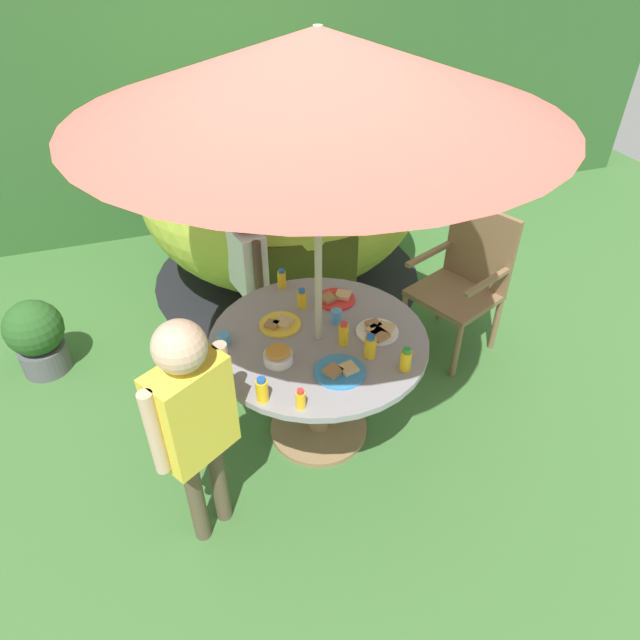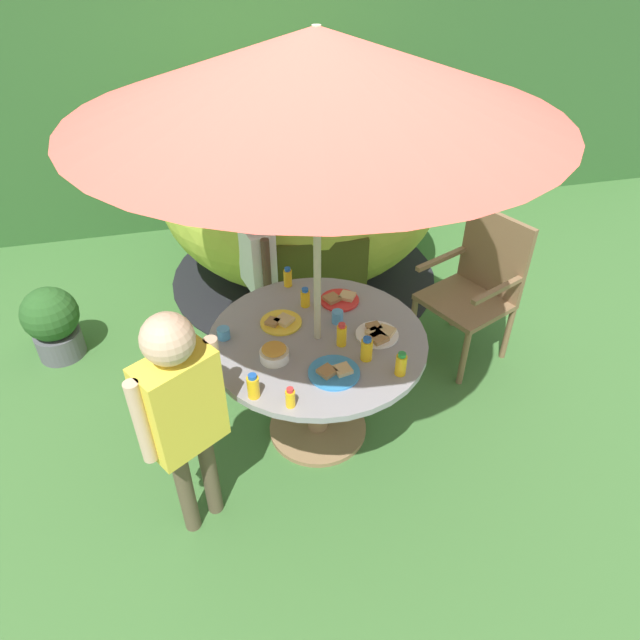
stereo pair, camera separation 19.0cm
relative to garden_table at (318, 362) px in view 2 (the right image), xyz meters
name	(u,v)px [view 2 (the right image)]	position (x,y,z in m)	size (l,w,h in m)	color
ground_plane	(318,430)	(0.00, 0.00, -0.54)	(10.00, 10.00, 0.02)	#3D6B33
hedge_backdrop	(237,97)	(0.00, 3.13, 0.54)	(9.00, 0.70, 2.15)	#33602D
garden_table	(318,362)	(0.00, 0.00, 0.00)	(1.14, 1.14, 0.70)	#93704C
patio_umbrella	(317,73)	(0.00, 0.00, 1.45)	(1.99, 1.99, 2.15)	#B7AD8C
wooden_chair	(477,282)	(1.19, 0.50, 0.01)	(0.63, 0.64, 0.98)	brown
dome_tent	(302,186)	(0.30, 1.71, 0.25)	(2.31, 2.31, 1.57)	#B2C63F
potted_plant	(53,322)	(-1.55, 1.09, -0.25)	(0.36, 0.36, 0.52)	#595960
child_in_white_shirt	(257,258)	(-0.18, 0.87, 0.17)	(0.21, 0.37, 1.10)	#3F3F47
child_in_yellow_shirt	(181,404)	(-0.70, -0.43, 0.28)	(0.38, 0.33, 1.27)	brown
snack_bowl	(274,353)	(-0.25, -0.12, 0.21)	(0.14, 0.14, 0.08)	white
plate_near_right	(281,322)	(-0.16, 0.16, 0.18)	(0.22, 0.22, 0.03)	yellow
plate_front_edge	(334,372)	(0.01, -0.29, 0.18)	(0.25, 0.25, 0.03)	#338CD8
plate_mid_left	(378,334)	(0.31, -0.06, 0.18)	(0.22, 0.22, 0.03)	white
plate_mid_right	(340,299)	(0.20, 0.29, 0.18)	(0.22, 0.22, 0.03)	red
juice_bottle_near_left	(288,277)	(-0.05, 0.51, 0.23)	(0.05, 0.05, 0.12)	yellow
juice_bottle_far_left	(290,398)	(-0.23, -0.45, 0.22)	(0.04, 0.04, 0.10)	yellow
juice_bottle_far_right	(305,298)	(0.00, 0.29, 0.22)	(0.05, 0.05, 0.11)	yellow
juice_bottle_center_front	(367,349)	(0.19, -0.22, 0.23)	(0.06, 0.06, 0.13)	yellow
juice_bottle_center_back	(342,335)	(0.10, -0.09, 0.23)	(0.05, 0.05, 0.13)	yellow
juice_bottle_back_edge	(253,386)	(-0.38, -0.35, 0.23)	(0.06, 0.06, 0.13)	yellow
juice_bottle_spot_a	(401,364)	(0.32, -0.37, 0.23)	(0.05, 0.05, 0.13)	yellow
cup_near	(337,317)	(0.13, 0.10, 0.21)	(0.06, 0.06, 0.07)	#4C99D8
cup_far	(224,333)	(-0.47, 0.11, 0.20)	(0.07, 0.07, 0.06)	#4C99D8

